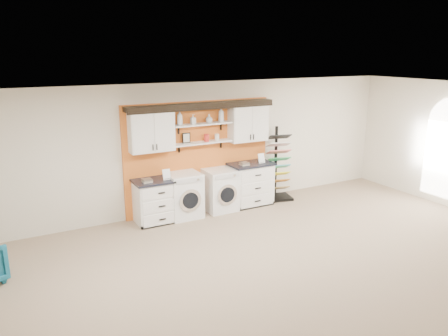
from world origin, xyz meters
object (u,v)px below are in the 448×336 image
base_cabinet_left (157,201)px  base_cabinet_right (251,184)px  washer (184,195)px  sample_rack (278,177)px  dryer (220,190)px

base_cabinet_left → base_cabinet_right: base_cabinet_right is taller
base_cabinet_right → washer: base_cabinet_right is taller
base_cabinet_left → sample_rack: size_ratio=0.54×
dryer → sample_rack: bearing=1.4°
washer → dryer: 0.86m
base_cabinet_left → base_cabinet_right: (2.26, -0.00, 0.04)m
base_cabinet_right → dryer: bearing=-179.8°
base_cabinet_right → sample_rack: bearing=2.6°
washer → base_cabinet_right: bearing=0.1°
sample_rack → washer: bearing=-165.6°
base_cabinet_left → washer: size_ratio=0.97×
base_cabinet_left → base_cabinet_right: 2.26m
dryer → base_cabinet_left: bearing=179.9°
base_cabinet_left → sample_rack: 3.04m
dryer → sample_rack: 1.57m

